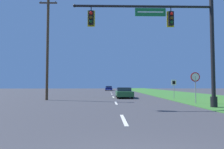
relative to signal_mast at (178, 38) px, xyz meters
name	(u,v)px	position (x,y,z in m)	size (l,w,h in m)	color
grass_verge_right	(175,94)	(6.46, 19.55, -4.68)	(10.00, 110.00, 0.04)	#38752D
road_center_line	(113,97)	(-4.04, 11.55, -4.70)	(0.16, 34.80, 0.01)	silver
signal_mast	(178,38)	(0.00, 0.00, 0.00)	(9.67, 0.47, 7.70)	black
car_ahead	(124,93)	(-2.81, 10.48, -4.10)	(1.84, 4.69, 1.19)	black
far_car	(109,88)	(-4.43, 39.97, -4.10)	(1.82, 4.44, 1.19)	black
stop_sign	(195,81)	(2.35, 2.75, -2.84)	(0.76, 0.07, 2.50)	gray
route_sign_post	(174,85)	(2.38, 8.08, -3.17)	(0.55, 0.06, 2.03)	gray
utility_pole_near	(48,45)	(-10.86, 6.99, 0.88)	(1.80, 0.26, 10.84)	#4C3823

